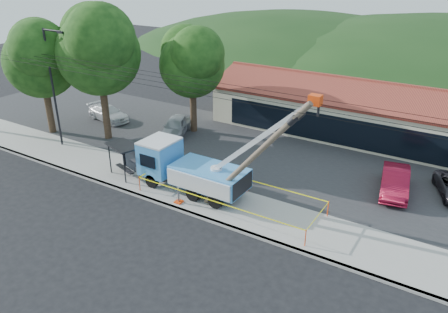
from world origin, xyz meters
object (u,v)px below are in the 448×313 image
Objects in this scene: utility_truck at (190,168)px; car_red at (393,193)px; leaning_pole at (257,153)px; bus_shelter at (125,153)px; car_silver at (176,136)px; car_white at (109,121)px.

utility_truck is 2.51× the size of car_red.
utility_truck is at bearing 171.57° from leaning_pole.
car_red is at bearing 40.73° from bus_shelter.
leaning_pole reaches higher than bus_shelter.
leaning_pole reaches higher than car_red.
car_silver is at bearing 146.16° from leaning_pole.
bus_shelter is at bearing -99.61° from car_silver.
bus_shelter is 0.59× the size of car_silver.
leaning_pole is 1.67× the size of car_silver.
bus_shelter reaches higher than car_red.
leaning_pole is 14.55m from car_silver.
utility_truck is 2.55× the size of car_white.
car_white is (-7.42, -0.27, 0.00)m from car_silver.
car_red is at bearing -80.05° from car_white.
car_silver is at bearing -77.32° from car_white.
car_silver is (-11.59, 7.77, -4.09)m from leaning_pole.
car_white is (-14.01, 6.76, -1.66)m from utility_truck.
utility_truck reaches higher than leaning_pole.
car_red reaches higher than car_white.
car_white is (-24.96, 0.30, 0.00)m from car_red.
bus_shelter is 7.97m from car_silver.
bus_shelter is at bearing 178.87° from leaning_pole.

